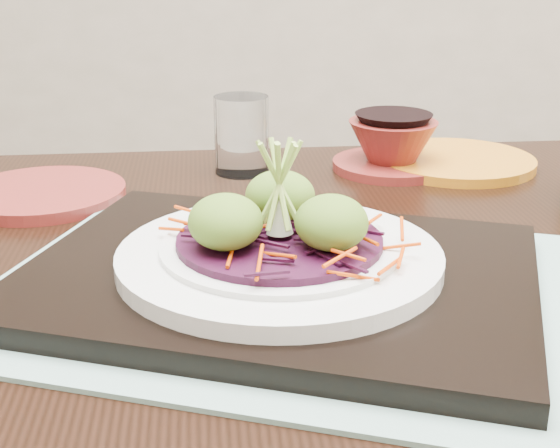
{
  "coord_description": "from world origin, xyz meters",
  "views": [
    {
      "loc": [
        -0.01,
        -0.68,
        0.95
      ],
      "look_at": [
        -0.03,
        -0.12,
        0.74
      ],
      "focal_mm": 50.0,
      "sensor_mm": 36.0,
      "label": 1
    }
  ],
  "objects_px": {
    "terracotta_bowl_set": "(392,148)",
    "terracotta_side_plate": "(43,194)",
    "yellow_plate": "(455,161)",
    "white_plate": "(279,256)",
    "water_glass": "(242,135)",
    "dining_table": "(309,355)",
    "serving_tray": "(279,276)"
  },
  "relations": [
    {
      "from": "white_plate",
      "to": "yellow_plate",
      "type": "xyz_separation_m",
      "value": [
        0.2,
        0.35,
        -0.02
      ]
    },
    {
      "from": "terracotta_bowl_set",
      "to": "dining_table",
      "type": "bearing_deg",
      "value": -109.8
    },
    {
      "from": "dining_table",
      "to": "water_glass",
      "type": "relative_size",
      "value": 13.55
    },
    {
      "from": "water_glass",
      "to": "yellow_plate",
      "type": "distance_m",
      "value": 0.26
    },
    {
      "from": "serving_tray",
      "to": "white_plate",
      "type": "distance_m",
      "value": 0.02
    },
    {
      "from": "terracotta_side_plate",
      "to": "serving_tray",
      "type": "bearing_deg",
      "value": -40.97
    },
    {
      "from": "yellow_plate",
      "to": "white_plate",
      "type": "bearing_deg",
      "value": -119.78
    },
    {
      "from": "terracotta_bowl_set",
      "to": "yellow_plate",
      "type": "distance_m",
      "value": 0.08
    },
    {
      "from": "terracotta_side_plate",
      "to": "yellow_plate",
      "type": "relative_size",
      "value": 0.91
    },
    {
      "from": "serving_tray",
      "to": "water_glass",
      "type": "bearing_deg",
      "value": 112.94
    },
    {
      "from": "water_glass",
      "to": "yellow_plate",
      "type": "bearing_deg",
      "value": 7.44
    },
    {
      "from": "terracotta_bowl_set",
      "to": "yellow_plate",
      "type": "relative_size",
      "value": 0.98
    },
    {
      "from": "white_plate",
      "to": "terracotta_bowl_set",
      "type": "relative_size",
      "value": 1.35
    },
    {
      "from": "serving_tray",
      "to": "yellow_plate",
      "type": "distance_m",
      "value": 0.4
    },
    {
      "from": "terracotta_side_plate",
      "to": "terracotta_bowl_set",
      "type": "bearing_deg",
      "value": 17.65
    },
    {
      "from": "serving_tray",
      "to": "white_plate",
      "type": "xyz_separation_m",
      "value": [
        0.0,
        0.0,
        0.02
      ]
    },
    {
      "from": "terracotta_side_plate",
      "to": "water_glass",
      "type": "relative_size",
      "value": 1.92
    },
    {
      "from": "water_glass",
      "to": "yellow_plate",
      "type": "height_order",
      "value": "water_glass"
    },
    {
      "from": "terracotta_bowl_set",
      "to": "terracotta_side_plate",
      "type": "bearing_deg",
      "value": -162.35
    },
    {
      "from": "serving_tray",
      "to": "terracotta_bowl_set",
      "type": "height_order",
      "value": "terracotta_bowl_set"
    },
    {
      "from": "serving_tray",
      "to": "terracotta_side_plate",
      "type": "relative_size",
      "value": 2.24
    },
    {
      "from": "white_plate",
      "to": "terracotta_side_plate",
      "type": "relative_size",
      "value": 1.45
    },
    {
      "from": "water_glass",
      "to": "white_plate",
      "type": "bearing_deg",
      "value": -81.13
    },
    {
      "from": "water_glass",
      "to": "dining_table",
      "type": "bearing_deg",
      "value": -73.85
    },
    {
      "from": "terracotta_bowl_set",
      "to": "yellow_plate",
      "type": "xyz_separation_m",
      "value": [
        0.08,
        0.02,
        -0.02
      ]
    },
    {
      "from": "water_glass",
      "to": "yellow_plate",
      "type": "relative_size",
      "value": 0.47
    },
    {
      "from": "dining_table",
      "to": "white_plate",
      "type": "relative_size",
      "value": 4.86
    },
    {
      "from": "white_plate",
      "to": "terracotta_bowl_set",
      "type": "height_order",
      "value": "terracotta_bowl_set"
    },
    {
      "from": "white_plate",
      "to": "terracotta_bowl_set",
      "type": "distance_m",
      "value": 0.36
    },
    {
      "from": "serving_tray",
      "to": "white_plate",
      "type": "relative_size",
      "value": 1.54
    },
    {
      "from": "white_plate",
      "to": "dining_table",
      "type": "bearing_deg",
      "value": 67.95
    },
    {
      "from": "dining_table",
      "to": "yellow_plate",
      "type": "bearing_deg",
      "value": 51.53
    }
  ]
}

